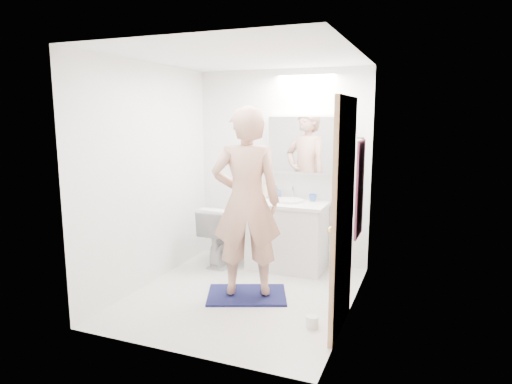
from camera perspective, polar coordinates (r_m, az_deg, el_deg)
The scene contains 23 objects.
floor at distance 4.76m, azimuth -1.71°, elevation -13.01°, with size 2.50×2.50×0.00m, color silver.
ceiling at distance 4.42m, azimuth -1.88°, elevation 17.01°, with size 2.50×2.50×0.00m, color white.
wall_back at distance 5.59m, azimuth 3.30°, elevation 3.17°, with size 2.50×2.50×0.00m, color white.
wall_front at distance 3.34m, azimuth -10.33°, elevation -1.48°, with size 2.50×2.50×0.00m, color white.
wall_left at distance 4.97m, azimuth -13.52°, elevation 2.08°, with size 2.50×2.50×0.00m, color white.
wall_right at distance 4.13m, azimuth 12.37°, elevation 0.59°, with size 2.50×2.50×0.00m, color white.
vanity_cabinet at distance 5.43m, azimuth 4.00°, elevation -5.76°, with size 0.90×0.55×0.78m, color silver.
countertop at distance 5.34m, azimuth 4.05°, elevation -1.51°, with size 0.95×0.58×0.04m, color silver.
sink_basin at distance 5.36m, azimuth 4.15°, elevation -1.09°, with size 0.36×0.36×0.03m, color silver.
faucet at distance 5.52m, azimuth 4.75°, elevation -0.08°, with size 0.02×0.02×0.16m, color silver.
medicine_cabinet at distance 5.41m, azimuth 6.12°, elevation 6.09°, with size 0.88×0.14×0.70m, color white.
mirror_panel at distance 5.34m, azimuth 5.90°, elevation 6.05°, with size 0.84×0.01×0.66m, color silver.
toilet at distance 5.61m, azimuth -3.98°, elevation -5.42°, with size 0.42×0.73×0.75m, color silver.
bath_rug at distance 4.72m, azimuth -1.19°, elevation -13.05°, with size 0.80×0.55×0.02m, color #151642.
person at distance 4.43m, azimuth -1.23°, elevation -1.28°, with size 0.69×0.45×1.89m, color tan.
door at distance 3.83m, azimuth 11.11°, elevation -3.13°, with size 0.04×0.80×2.00m, color tan.
door_knob at distance 3.56m, azimuth 9.55°, elevation -4.88°, with size 0.06×0.06×0.06m, color gold.
towel at distance 4.68m, azimuth 13.16°, elevation 0.40°, with size 0.02×0.42×1.00m, color #131137.
towel_hook at distance 4.63m, azimuth 13.25°, elevation 6.76°, with size 0.02×0.02×0.07m, color silver.
soap_bottle_a at distance 5.56m, azimuth 1.21°, elevation 0.23°, with size 0.08×0.08×0.20m, color #D4C589.
soap_bottle_b at distance 5.55m, azimuth 2.67°, elevation -0.00°, with size 0.07×0.07×0.16m, color #597EC0.
toothbrush_cup at distance 5.40m, azimuth 7.28°, elevation -0.73°, with size 0.09×0.09×0.09m, color #3D66B7.
toilet_paper_roll at distance 4.11m, azimuth 7.20°, elevation -16.15°, with size 0.11×0.11×0.10m, color white.
Camera 1 is at (1.74, -4.03, 1.84)m, focal length 31.22 mm.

